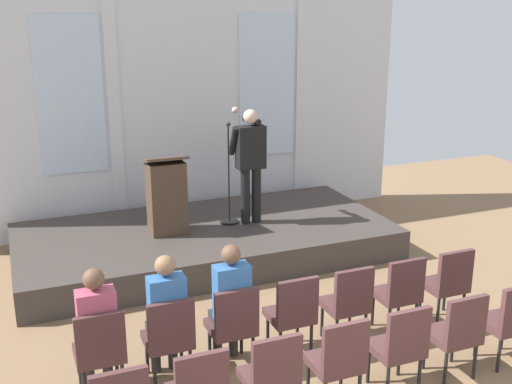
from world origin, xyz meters
name	(u,v)px	position (x,y,z in m)	size (l,w,h in m)	color
rear_partition	(175,96)	(0.02, 6.56, 2.19)	(8.17, 0.14, 4.36)	silver
stage_platform	(206,241)	(0.00, 4.97, 0.22)	(5.47, 2.60, 0.44)	#3F3833
speaker	(250,158)	(0.71, 4.94, 1.45)	(0.50, 0.69, 1.73)	black
mic_stand	(229,202)	(0.40, 5.03, 0.78)	(0.28, 0.28, 1.55)	black
lectern	(167,196)	(-0.56, 4.99, 0.99)	(0.60, 0.48, 1.16)	#4C3828
chair_r0_c0	(100,348)	(-2.01, 1.91, 0.53)	(0.46, 0.44, 0.94)	black
audience_r0_c0	(97,325)	(-2.01, 1.99, 0.74)	(0.36, 0.39, 1.33)	#2D2D33
chair_r0_c1	(169,335)	(-1.34, 1.91, 0.53)	(0.46, 0.44, 0.94)	black
audience_r0_c1	(166,311)	(-1.34, 1.99, 0.75)	(0.36, 0.39, 1.35)	#2D2D33
chair_r0_c2	(233,322)	(-0.67, 1.91, 0.53)	(0.46, 0.44, 0.94)	black
audience_r0_c2	(230,300)	(-0.67, 1.99, 0.75)	(0.36, 0.39, 1.36)	#2D2D33
chair_r0_c3	(293,311)	(0.00, 1.91, 0.53)	(0.46, 0.44, 0.94)	black
chair_r0_c4	(348,300)	(0.67, 1.91, 0.53)	(0.46, 0.44, 0.94)	black
chair_r0_c5	(400,290)	(1.34, 1.91, 0.53)	(0.46, 0.44, 0.94)	black
chair_r0_c6	(448,281)	(2.01, 1.91, 0.53)	(0.46, 0.44, 0.94)	black
chair_r1_c2	(272,373)	(-0.67, 0.92, 0.53)	(0.46, 0.44, 0.94)	black
chair_r1_c3	(339,358)	(0.00, 0.92, 0.53)	(0.46, 0.44, 0.94)	black
chair_r1_c4	(400,343)	(0.67, 0.92, 0.53)	(0.46, 0.44, 0.94)	black
chair_r1_c5	(457,330)	(1.34, 0.92, 0.53)	(0.46, 0.44, 0.94)	black
chair_r1_c6	(510,318)	(2.01, 0.92, 0.53)	(0.46, 0.44, 0.94)	black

